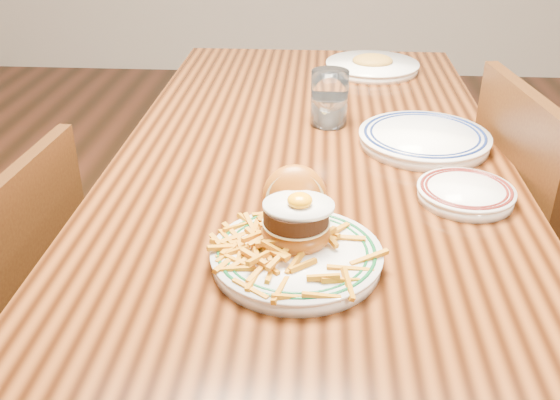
# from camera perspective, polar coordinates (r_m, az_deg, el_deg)

# --- Properties ---
(floor) EXTENTS (6.00, 6.00, 0.00)m
(floor) POSITION_cam_1_polar(r_m,az_deg,el_deg) (1.84, 2.37, -16.84)
(floor) COLOR black
(floor) RESTS_ON ground
(table) EXTENTS (0.85, 1.60, 0.75)m
(table) POSITION_cam_1_polar(r_m,az_deg,el_deg) (1.45, 2.89, 1.89)
(table) COLOR black
(table) RESTS_ON floor
(chair_left) EXTENTS (0.41, 0.41, 0.83)m
(chair_left) POSITION_cam_1_polar(r_m,az_deg,el_deg) (1.47, -23.68, -10.42)
(chair_left) COLOR #3B230C
(chair_left) RESTS_ON floor
(chair_right) EXTENTS (0.47, 0.47, 0.90)m
(chair_right) POSITION_cam_1_polar(r_m,az_deg,el_deg) (1.60, 23.07, -5.15)
(chair_right) COLOR #3B230C
(chair_right) RESTS_ON floor
(main_plate) EXTENTS (0.27, 0.28, 0.13)m
(main_plate) POSITION_cam_1_polar(r_m,az_deg,el_deg) (0.99, 1.50, -3.66)
(main_plate) COLOR white
(main_plate) RESTS_ON table
(side_plate) EXTENTS (0.18, 0.18, 0.03)m
(side_plate) POSITION_cam_1_polar(r_m,az_deg,el_deg) (1.22, 16.62, 0.69)
(side_plate) COLOR white
(side_plate) RESTS_ON table
(rear_plate) EXTENTS (0.29, 0.29, 0.03)m
(rear_plate) POSITION_cam_1_polar(r_m,az_deg,el_deg) (1.43, 13.05, 5.55)
(rear_plate) COLOR white
(rear_plate) RESTS_ON table
(water_glass) EXTENTS (0.09, 0.09, 0.13)m
(water_glass) POSITION_cam_1_polar(r_m,az_deg,el_deg) (1.51, 4.52, 8.98)
(water_glass) COLOR white
(water_glass) RESTS_ON table
(far_plate) EXTENTS (0.28, 0.28, 0.05)m
(far_plate) POSITION_cam_1_polar(r_m,az_deg,el_deg) (1.95, 8.43, 12.06)
(far_plate) COLOR white
(far_plate) RESTS_ON table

